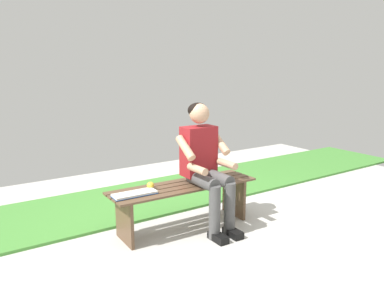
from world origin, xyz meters
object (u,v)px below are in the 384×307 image
at_px(bench_near, 184,196).
at_px(apple, 150,185).
at_px(book_open, 135,194).
at_px(person_seated, 206,161).

relative_size(bench_near, apple, 20.82).
xyz_separation_m(apple, book_open, (0.20, 0.07, -0.03)).
distance_m(bench_near, person_seated, 0.42).
distance_m(apple, book_open, 0.22).
xyz_separation_m(person_seated, book_open, (0.73, -0.09, -0.23)).
distance_m(bench_near, apple, 0.38).
height_order(person_seated, book_open, person_seated).
bearing_deg(person_seated, bench_near, -27.57).
bearing_deg(book_open, person_seated, 174.56).
height_order(apple, book_open, apple).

